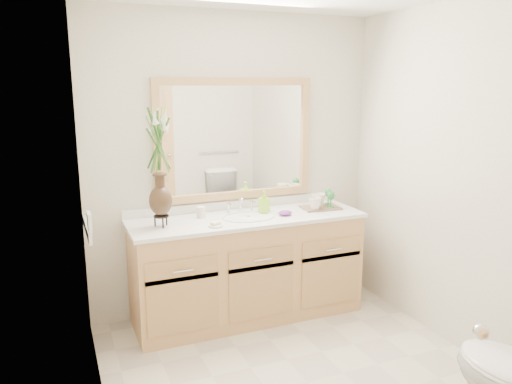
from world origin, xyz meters
name	(u,v)px	position (x,y,z in m)	size (l,w,h in m)	color
floor	(307,382)	(0.00, 0.00, 0.00)	(2.60, 2.60, 0.00)	beige
wall_back	(234,164)	(0.00, 1.30, 1.20)	(2.40, 0.02, 2.40)	silver
wall_front	(494,274)	(0.00, -1.30, 1.20)	(2.40, 0.02, 2.40)	silver
wall_left	(96,218)	(-1.20, 0.00, 1.20)	(0.02, 2.60, 2.40)	silver
wall_right	(469,182)	(1.20, 0.00, 1.20)	(0.02, 2.60, 2.40)	silver
vanity	(248,269)	(0.00, 1.01, 0.40)	(1.80, 0.55, 0.80)	tan
counter	(248,218)	(0.00, 1.01, 0.82)	(1.84, 0.57, 0.03)	white
sink	(248,224)	(0.00, 1.00, 0.78)	(0.38, 0.34, 0.23)	white
mirror	(235,140)	(0.00, 1.28, 1.41)	(1.32, 0.04, 0.97)	white
switch_plate	(89,222)	(-1.19, 0.76, 0.98)	(0.02, 0.12, 0.12)	white
door	(417,342)	(-0.30, -1.29, 1.00)	(0.80, 0.03, 2.00)	tan
flower_vase	(159,151)	(-0.68, 0.99, 1.38)	(0.20, 0.20, 0.81)	black
tumbler	(201,212)	(-0.34, 1.13, 0.87)	(0.07, 0.07, 0.09)	silver
soap_dish	(216,225)	(-0.32, 0.84, 0.84)	(0.11, 0.11, 0.03)	silver
soap_bottle	(264,203)	(0.17, 1.08, 0.91)	(0.07, 0.07, 0.16)	#A0E335
purple_dish	(285,213)	(0.29, 0.93, 0.85)	(0.11, 0.09, 0.04)	#612776
tray	(320,208)	(0.65, 1.02, 0.84)	(0.31, 0.21, 0.02)	brown
mug_left	(315,203)	(0.57, 0.97, 0.90)	(0.11, 0.10, 0.11)	silver
mug_right	(319,199)	(0.65, 1.05, 0.90)	(0.11, 0.11, 0.11)	silver
goblet_front	(331,196)	(0.72, 0.96, 0.94)	(0.06, 0.06, 0.14)	#277530
goblet_back	(328,194)	(0.76, 1.08, 0.94)	(0.06, 0.06, 0.14)	#277530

